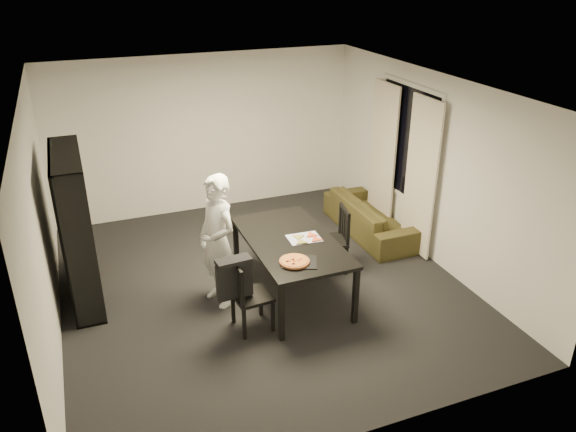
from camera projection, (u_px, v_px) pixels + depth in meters
name	position (u px, v px, depth m)	size (l,w,h in m)	color
room	(260.00, 194.00, 6.88)	(5.01, 5.51, 2.61)	black
window_pane	(408.00, 142.00, 8.13)	(0.02, 1.40, 1.60)	black
window_frame	(408.00, 142.00, 8.13)	(0.03, 1.52, 1.72)	white
curtain_left	(421.00, 178.00, 7.81)	(0.03, 0.70, 2.25)	beige
curtain_right	(383.00, 155.00, 8.69)	(0.03, 0.70, 2.25)	beige
bookshelf	(77.00, 228.00, 6.82)	(0.35, 1.50, 1.90)	black
dining_table	(291.00, 245.00, 6.96)	(1.03, 1.85, 0.77)	black
chair_left	(245.00, 292.00, 6.35)	(0.44, 0.44, 0.89)	black
chair_right	(336.00, 235.00, 7.61)	(0.49, 0.49, 0.91)	black
draped_jacket	(234.00, 277.00, 6.20)	(0.42, 0.20, 0.49)	black
person	(218.00, 241.00, 6.74)	(0.61, 0.40, 1.68)	white
baking_tray	(299.00, 262.00, 6.42)	(0.40, 0.32, 0.01)	black
pepperoni_pizza	(294.00, 261.00, 6.39)	(0.35, 0.35, 0.03)	#95532B
kitchen_towel	(304.00, 238.00, 6.96)	(0.40, 0.30, 0.01)	white
pizza_slices	(306.00, 238.00, 6.94)	(0.37, 0.31, 0.01)	#C5813D
sofa	(371.00, 216.00, 8.73)	(1.89, 0.74, 0.55)	#3B3717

